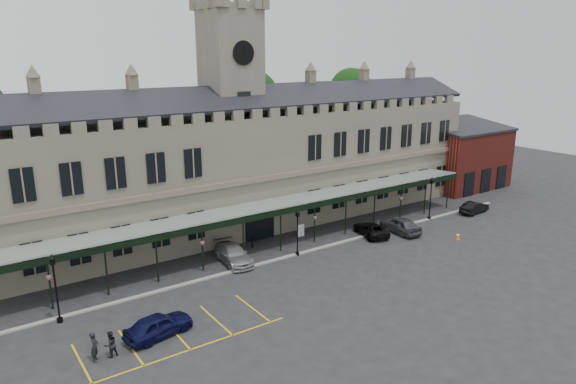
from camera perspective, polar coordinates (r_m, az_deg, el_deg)
ground at (r=43.33m, az=4.59°, el=-9.41°), size 140.00×140.00×0.00m
station_building at (r=53.88m, az=-6.03°, el=2.76°), size 60.00×10.36×17.30m
clock_tower at (r=52.92m, az=-6.28°, el=9.81°), size 5.60×5.60×24.80m
canopy at (r=48.00m, az=-1.00°, el=-3.77°), size 50.00×4.10×4.30m
brick_annex at (r=74.62m, az=18.76°, el=3.71°), size 12.40×8.36×9.23m
kerb at (r=47.32m, az=0.35°, el=-7.09°), size 60.00×0.40×0.12m
parking_markings at (r=35.77m, az=-12.09°, el=-15.42°), size 16.00×6.00×0.01m
tree_behind_mid at (r=64.70m, az=-3.85°, el=10.58°), size 6.00×6.00×16.00m
tree_behind_right at (r=74.19m, az=7.00°, el=11.10°), size 6.00×6.00×16.00m
lamp_post_left at (r=38.62m, az=-24.47°, el=-9.12°), size 0.48×0.48×5.08m
lamp_post_mid at (r=46.66m, az=1.06°, el=-4.06°), size 0.42×0.42×4.42m
lamp_post_right at (r=58.72m, az=15.58°, el=-0.27°), size 0.46×0.46×4.89m
traffic_cone at (r=54.03m, az=18.36°, el=-4.67°), size 0.46×0.46×0.73m
sign_board at (r=52.04m, az=1.45°, el=-4.31°), size 0.75×0.12×1.28m
bollard_left at (r=49.35m, az=-3.99°, el=-5.62°), size 0.17×0.17×0.98m
bollard_right at (r=52.20m, az=1.41°, el=-4.41°), size 0.17×0.17×0.97m
car_left_a at (r=35.73m, az=-14.19°, el=-14.15°), size 4.86×2.65×1.57m
car_taxi at (r=46.01m, az=-6.07°, el=-6.90°), size 2.69×5.47×1.53m
car_van at (r=53.01m, az=9.19°, el=-4.10°), size 3.39×5.14×1.31m
car_right_a at (r=54.36m, az=12.36°, el=-3.57°), size 2.37×5.07×1.68m
car_right_b at (r=63.27m, az=20.00°, el=-1.62°), size 4.25×1.80×1.36m
person_a at (r=34.25m, az=-20.70°, el=-15.78°), size 0.73×0.83×1.91m
person_b at (r=34.37m, az=-19.14°, el=-15.70°), size 0.97×0.85×1.70m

